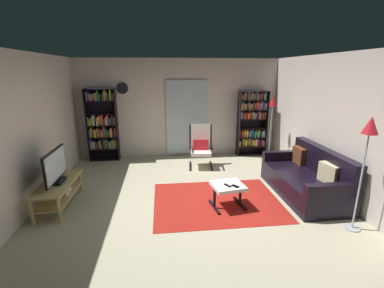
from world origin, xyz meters
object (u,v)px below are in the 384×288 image
(tv_stand, at_px, (59,190))
(tv_remote, at_px, (227,185))
(television, at_px, (55,168))
(ottoman, at_px, (228,188))
(leather_sofa, at_px, (307,179))
(lounge_armchair, at_px, (201,145))
(floor_lamp_by_sofa, at_px, (369,138))
(bookshelf_near_sofa, at_px, (252,121))
(cell_phone, at_px, (235,186))
(wall_clock, at_px, (122,88))
(bookshelf_near_tv, at_px, (102,124))
(floor_lamp_by_shelf, at_px, (272,111))

(tv_stand, bearing_deg, tv_remote, -8.37)
(television, relative_size, ottoman, 1.49)
(leather_sofa, height_order, lounge_armchair, lounge_armchair)
(tv_remote, height_order, floor_lamp_by_sofa, floor_lamp_by_sofa)
(bookshelf_near_sofa, height_order, floor_lamp_by_sofa, bookshelf_near_sofa)
(bookshelf_near_sofa, xyz_separation_m, cell_phone, (-1.27, -2.94, -0.54))
(tv_stand, distance_m, floor_lamp_by_sofa, 4.89)
(tv_stand, relative_size, leather_sofa, 0.67)
(lounge_armchair, height_order, wall_clock, wall_clock)
(leather_sofa, distance_m, lounge_armchair, 2.54)
(television, height_order, bookshelf_near_sofa, bookshelf_near_sofa)
(tv_remote, distance_m, floor_lamp_by_sofa, 2.14)
(ottoman, relative_size, wall_clock, 2.04)
(leather_sofa, height_order, wall_clock, wall_clock)
(bookshelf_near_sofa, distance_m, leather_sofa, 2.63)
(tv_remote, xyz_separation_m, cell_phone, (0.12, -0.04, -0.00))
(leather_sofa, relative_size, lounge_armchair, 1.83)
(tv_stand, xyz_separation_m, ottoman, (2.90, -0.36, 0.05))
(bookshelf_near_tv, xyz_separation_m, tv_remote, (2.59, -2.92, -0.52))
(bookshelf_near_tv, distance_m, lounge_armchair, 2.60)
(bookshelf_near_tv, bearing_deg, floor_lamp_by_sofa, -40.81)
(ottoman, relative_size, floor_lamp_by_sofa, 0.35)
(tv_remote, bearing_deg, wall_clock, 94.88)
(bookshelf_near_tv, distance_m, ottoman, 3.92)
(lounge_armchair, bearing_deg, floor_lamp_by_shelf, -0.18)
(bookshelf_near_sofa, height_order, leather_sofa, bookshelf_near_sofa)
(leather_sofa, relative_size, floor_lamp_by_shelf, 1.09)
(bookshelf_near_sofa, xyz_separation_m, ottoman, (-1.37, -2.84, -0.61))
(tv_stand, relative_size, lounge_armchair, 1.22)
(bookshelf_near_sofa, bearing_deg, bookshelf_near_tv, 179.80)
(television, height_order, cell_phone, television)
(television, distance_m, bookshelf_near_sofa, 4.95)
(leather_sofa, bearing_deg, tv_remote, -167.54)
(bookshelf_near_sofa, xyz_separation_m, floor_lamp_by_shelf, (0.23, -0.73, 0.37))
(tv_stand, bearing_deg, bookshelf_near_sofa, 30.14)
(bookshelf_near_sofa, height_order, lounge_armchair, bookshelf_near_sofa)
(ottoman, bearing_deg, bookshelf_near_tv, 132.50)
(bookshelf_near_tv, xyz_separation_m, cell_phone, (2.71, -2.95, -0.53))
(lounge_armchair, distance_m, floor_lamp_by_sofa, 3.63)
(lounge_armchair, xyz_separation_m, ottoman, (0.16, -2.11, -0.19))
(bookshelf_near_tv, distance_m, wall_clock, 1.06)
(tv_stand, relative_size, bookshelf_near_sofa, 0.70)
(television, height_order, tv_remote, television)
(leather_sofa, relative_size, floor_lamp_by_sofa, 1.09)
(ottoman, bearing_deg, television, 173.05)
(tv_stand, relative_size, floor_lamp_by_sofa, 0.73)
(bookshelf_near_tv, bearing_deg, floor_lamp_by_shelf, -10.04)
(leather_sofa, bearing_deg, wall_clock, 143.84)
(tv_remote, relative_size, cell_phone, 1.03)
(floor_lamp_by_shelf, bearing_deg, bookshelf_near_sofa, 107.11)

